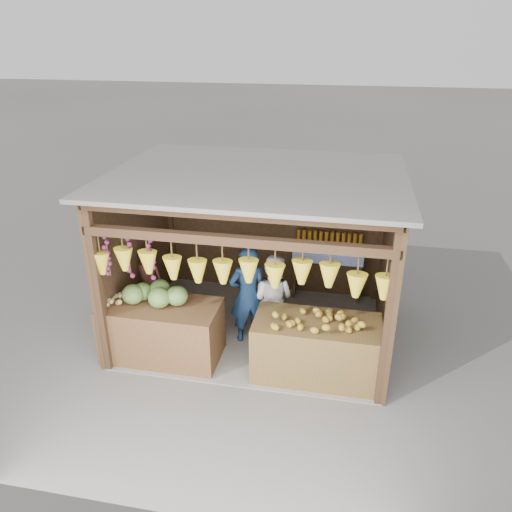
# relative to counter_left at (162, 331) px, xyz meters

# --- Properties ---
(ground) EXTENTS (80.00, 80.00, 0.00)m
(ground) POSITION_rel_counter_left_xyz_m (1.25, 1.00, -0.45)
(ground) COLOR #514F49
(ground) RESTS_ON ground
(stall_structure) EXTENTS (4.30, 3.30, 2.66)m
(stall_structure) POSITION_rel_counter_left_xyz_m (1.22, 0.96, 1.22)
(stall_structure) COLOR slate
(stall_structure) RESTS_ON ground
(back_shelf) EXTENTS (1.25, 0.32, 1.32)m
(back_shelf) POSITION_rel_counter_left_xyz_m (2.30, 2.28, 0.43)
(back_shelf) COLOR #382314
(back_shelf) RESTS_ON ground
(counter_left) EXTENTS (1.73, 0.85, 0.89)m
(counter_left) POSITION_rel_counter_left_xyz_m (0.00, 0.00, 0.00)
(counter_left) COLOR #472D17
(counter_left) RESTS_ON ground
(counter_right) EXTENTS (1.76, 0.85, 0.89)m
(counter_right) POSITION_rel_counter_left_xyz_m (2.30, -0.00, -0.00)
(counter_right) COLOR #4E371A
(counter_right) RESTS_ON ground
(stool) EXTENTS (0.36, 0.36, 0.34)m
(stool) POSITION_rel_counter_left_xyz_m (-0.58, 0.95, -0.28)
(stool) COLOR black
(stool) RESTS_ON ground
(man_standing) EXTENTS (0.70, 0.60, 1.63)m
(man_standing) POSITION_rel_counter_left_xyz_m (1.17, 0.68, 0.37)
(man_standing) COLOR #132847
(man_standing) RESTS_ON ground
(woman_standing) EXTENTS (0.82, 0.70, 1.46)m
(woman_standing) POSITION_rel_counter_left_xyz_m (1.53, 0.82, 0.28)
(woman_standing) COLOR white
(woman_standing) RESTS_ON ground
(vendor_seated) EXTENTS (0.50, 0.33, 1.00)m
(vendor_seated) POSITION_rel_counter_left_xyz_m (-0.58, 0.95, 0.39)
(vendor_seated) COLOR brown
(vendor_seated) RESTS_ON stool
(melon_pile) EXTENTS (1.00, 0.50, 0.32)m
(melon_pile) POSITION_rel_counter_left_xyz_m (-0.08, 0.07, 0.61)
(melon_pile) COLOR #214C14
(melon_pile) RESTS_ON counter_left
(tanfruit_pile) EXTENTS (0.34, 0.40, 0.13)m
(tanfruit_pile) POSITION_rel_counter_left_xyz_m (-0.64, -0.02, 0.51)
(tanfruit_pile) COLOR tan
(tanfruit_pile) RESTS_ON counter_left
(mango_pile) EXTENTS (1.40, 0.64, 0.22)m
(mango_pile) POSITION_rel_counter_left_xyz_m (2.29, -0.04, 0.55)
(mango_pile) COLOR #B46518
(mango_pile) RESTS_ON counter_right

